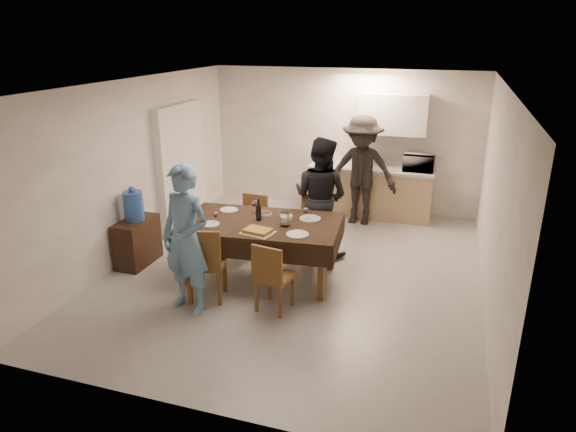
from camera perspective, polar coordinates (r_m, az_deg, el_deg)
name	(u,v)px	position (r m, az deg, el deg)	size (l,w,h in m)	color
floor	(296,271)	(7.36, 0.92, -6.12)	(5.00, 6.00, 0.02)	#9E9E99
ceiling	(297,84)	(6.64, 1.04, 14.47)	(5.00, 6.00, 0.02)	white
wall_back	(343,140)	(9.72, 6.15, 8.36)	(5.00, 0.02, 2.60)	white
wall_front	(191,282)	(4.30, -10.77, -7.18)	(5.00, 0.02, 2.60)	white
wall_left	(135,169)	(7.95, -16.61, 5.03)	(0.02, 6.00, 2.60)	white
wall_right	(496,201)	(6.65, 22.09, 1.54)	(0.02, 6.00, 2.60)	white
stub_partition	(181,166)	(8.95, -11.80, 5.41)	(0.15, 1.40, 2.10)	silver
kitchen_base_cabinet	(370,193)	(9.53, 9.10, 2.58)	(2.20, 0.60, 0.86)	tan
kitchen_worktop	(371,169)	(9.40, 9.25, 5.22)	(2.24, 0.64, 0.05)	#A8A9A4
upper_cabinet	(393,114)	(9.31, 11.57, 11.01)	(1.20, 0.34, 0.70)	silver
dining_table	(261,224)	(6.88, -3.02, -0.95)	(2.21, 1.41, 0.82)	black
chair_near_left	(203,257)	(6.41, -9.44, -4.53)	(0.55, 0.55, 0.54)	brown
chair_near_right	(272,271)	(6.11, -1.77, -6.17)	(0.47, 0.47, 0.48)	brown
chair_far_left	(249,221)	(7.70, -4.38, -0.58)	(0.41, 0.41, 0.48)	brown
chair_far_right	(306,225)	(7.40, 2.07, -1.01)	(0.53, 0.53, 0.52)	brown
console	(137,242)	(7.78, -16.39, -2.77)	(0.37, 0.73, 0.68)	#311C10
water_jug	(134,206)	(7.59, -16.79, 1.06)	(0.28, 0.28, 0.42)	#3465B8
wine_bottle	(259,210)	(6.88, -3.29, 0.70)	(0.07, 0.07, 0.30)	black
water_pitcher	(285,219)	(6.68, -0.38, -0.37)	(0.12, 0.12, 0.19)	white
savoury_tart	(258,231)	(6.49, -3.38, -1.67)	(0.39, 0.29, 0.05)	#B38A34
salad_bowl	(286,218)	(6.92, -0.18, -0.17)	(0.17, 0.17, 0.06)	silver
mushroom_dish	(265,214)	(7.12, -2.61, 0.27)	(0.19, 0.19, 0.03)	silver
wine_glass_a	(215,218)	(6.83, -8.10, -0.18)	(0.08, 0.08, 0.17)	white
wine_glass_b	(306,214)	(6.90, 1.98, 0.25)	(0.08, 0.08, 0.18)	white
wine_glass_c	(255,207)	(7.16, -3.69, 1.06)	(0.09, 0.09, 0.20)	white
plate_near_left	(210,224)	(6.83, -8.63, -0.90)	(0.24, 0.24, 0.01)	silver
plate_near_right	(297,234)	(6.42, 1.05, -2.06)	(0.29, 0.29, 0.02)	silver
plate_far_left	(229,210)	(7.34, -6.59, 0.69)	(0.25, 0.25, 0.01)	silver
plate_far_right	(310,219)	(6.96, 2.48, -0.29)	(0.29, 0.29, 0.02)	silver
microwave	(419,163)	(9.28, 14.33, 5.76)	(0.53, 0.36, 0.29)	silver
person_near	(186,240)	(6.17, -11.29, -2.59)	(0.66, 0.44, 1.82)	#6392B9
person_far	(320,197)	(7.63, 3.62, 2.11)	(0.88, 0.68, 1.80)	black
person_kitchen	(361,171)	(8.97, 8.14, 5.01)	(1.23, 0.71, 1.90)	black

